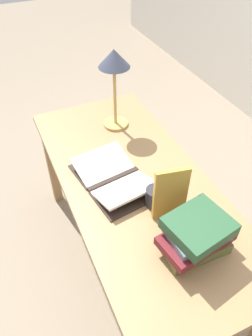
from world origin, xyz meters
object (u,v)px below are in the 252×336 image
book_stack_tall (197,236)px  coffee_mug (155,197)px  book_standing_upright (170,194)px  open_book (113,178)px  reading_lamp (114,67)px

book_stack_tall → coffee_mug: size_ratio=2.67×
book_standing_upright → coffee_mug: book_standing_upright is taller
open_book → book_stack_tall: book_stack_tall is taller
book_standing_upright → coffee_mug: bearing=-151.6°
book_stack_tall → coffee_mug: 0.29m
book_standing_upright → reading_lamp: 0.78m
book_stack_tall → book_standing_upright: book_standing_upright is taller
book_stack_tall → book_standing_upright: 0.21m
open_book → reading_lamp: 0.60m
book_stack_tall → reading_lamp: 0.99m
open_book → reading_lamp: (-0.45, 0.20, 0.35)m
book_stack_tall → coffee_mug: bearing=-173.4°
reading_lamp → book_standing_upright: bearing=-4.2°
open_book → reading_lamp: bearing=147.4°
book_standing_upright → reading_lamp: (-0.74, 0.05, 0.23)m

